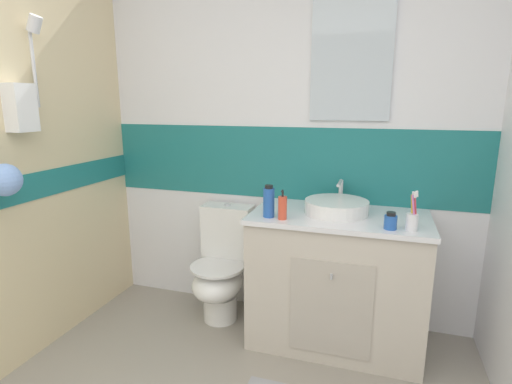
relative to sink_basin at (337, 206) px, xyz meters
name	(u,v)px	position (x,y,z in m)	size (l,w,h in m)	color
wall_back_tiled	(287,139)	(-0.40, 0.32, 0.37)	(3.20, 0.20, 2.50)	white
vanity_cabinet	(336,279)	(0.02, -0.02, -0.47)	(1.06, 0.60, 0.85)	beige
sink_basin	(337,206)	(0.00, 0.00, 0.00)	(0.39, 0.43, 0.18)	white
toilet	(222,268)	(-0.78, 0.03, -0.52)	(0.37, 0.50, 0.81)	white
toothbrush_cup	(412,219)	(0.42, -0.22, 0.02)	(0.06, 0.06, 0.22)	white
soap_dispenser	(282,208)	(-0.28, -0.23, 0.02)	(0.05, 0.05, 0.18)	#D84C33
hair_gel_jar	(391,221)	(0.31, -0.23, 0.00)	(0.07, 0.07, 0.09)	#2659B2
shampoo_bottle_tall	(269,202)	(-0.37, -0.20, 0.05)	(0.07, 0.07, 0.19)	#2659B2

